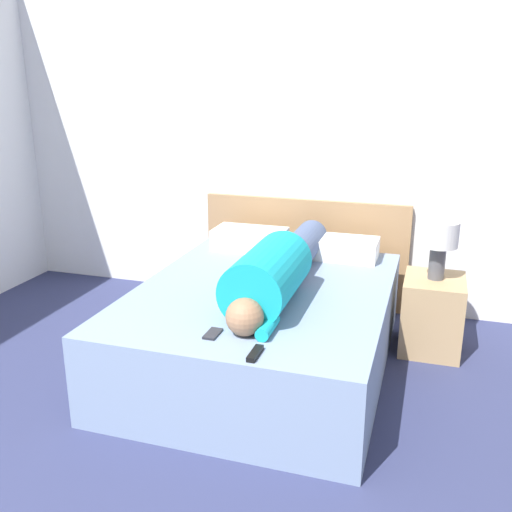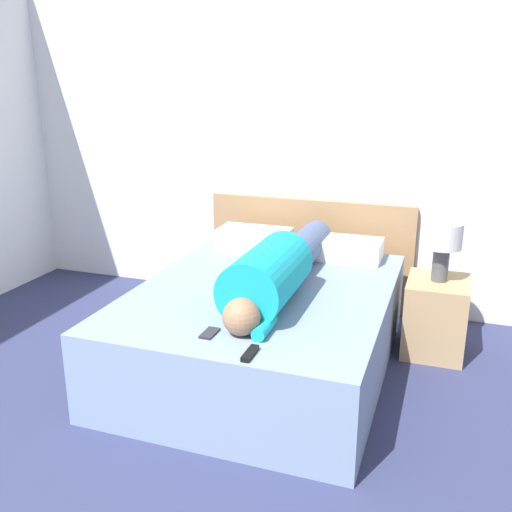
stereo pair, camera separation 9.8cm
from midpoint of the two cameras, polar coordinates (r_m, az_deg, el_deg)
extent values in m
cube|color=white|center=(4.50, 2.07, 11.60)|extent=(5.77, 0.06, 2.60)
cube|color=#7589A8|center=(3.60, -0.08, -7.11)|extent=(1.50, 1.94, 0.52)
cube|color=#A37A51|center=(4.56, 4.21, 0.41)|extent=(1.62, 0.04, 0.85)
cube|color=tan|center=(3.97, 16.51, -5.58)|extent=(0.39, 0.46, 0.50)
cylinder|color=#4C4C51|center=(3.85, 16.96, -0.63)|extent=(0.10, 0.10, 0.22)
cylinder|color=silver|center=(3.80, 17.21, 2.14)|extent=(0.24, 0.24, 0.16)
sphere|color=#936B4C|center=(2.85, -2.13, -6.11)|extent=(0.19, 0.19, 0.19)
cylinder|color=#149EAD|center=(3.18, 0.32, -2.02)|extent=(0.35, 0.70, 0.35)
cylinder|color=#47567A|center=(3.90, 3.65, 0.63)|extent=(0.22, 0.83, 0.22)
cylinder|color=#149EAD|center=(2.89, 0.21, -7.11)|extent=(0.07, 0.22, 0.07)
cube|color=white|center=(4.27, -1.27, 1.68)|extent=(0.53, 0.30, 0.16)
cube|color=white|center=(4.11, 7.89, 0.78)|extent=(0.51, 0.30, 0.14)
cube|color=black|center=(2.68, -1.16, -9.72)|extent=(0.04, 0.15, 0.02)
cube|color=black|center=(2.89, -5.32, -7.75)|extent=(0.06, 0.13, 0.01)
camera|label=1|loc=(0.05, -90.85, -0.27)|focal=40.00mm
camera|label=2|loc=(0.05, 89.15, 0.27)|focal=40.00mm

